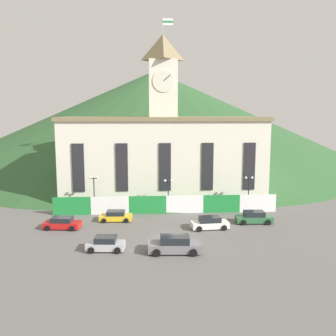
{
  "coord_description": "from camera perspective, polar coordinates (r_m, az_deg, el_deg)",
  "views": [
    {
      "loc": [
        -2.95,
        -39.89,
        13.93
      ],
      "look_at": [
        0.0,
        7.1,
        7.02
      ],
      "focal_mm": 40.0,
      "sensor_mm": 36.0,
      "label": 1
    }
  ],
  "objects": [
    {
      "name": "car_green_wagon",
      "position": [
        49.45,
        12.98,
        -7.36
      ],
      "size": [
        4.65,
        2.23,
        1.55
      ],
      "rotation": [
        0.0,
        0.0,
        -0.03
      ],
      "color": "#2D663D",
      "rests_on": "ground"
    },
    {
      "name": "car_white_taxi",
      "position": [
        46.18,
        6.39,
        -8.36
      ],
      "size": [
        4.65,
        2.46,
        1.5
      ],
      "rotation": [
        0.0,
        0.0,
        3.23
      ],
      "color": "white",
      "rests_on": "ground"
    },
    {
      "name": "street_lamp_far_right",
      "position": [
        52.85,
        0.03,
        -3.09
      ],
      "size": [
        1.26,
        0.36,
        4.71
      ],
      "color": "black",
      "rests_on": "ground"
    },
    {
      "name": "car_silver_hatch",
      "position": [
        39.5,
        -9.47,
        -11.35
      ],
      "size": [
        4.02,
        2.26,
        1.5
      ],
      "rotation": [
        0.0,
        0.0,
        3.06
      ],
      "color": "#B7B7BC",
      "rests_on": "ground"
    },
    {
      "name": "car_yellow_coupe",
      "position": [
        49.63,
        -7.95,
        -7.28
      ],
      "size": [
        4.27,
        2.26,
        1.35
      ],
      "rotation": [
        0.0,
        0.0,
        3.1
      ],
      "color": "yellow",
      "rests_on": "ground"
    },
    {
      "name": "banner_fence",
      "position": [
        52.56,
        -0.27,
        -5.6
      ],
      "size": [
        31.32,
        0.12,
        2.51
      ],
      "color": "#1E8438",
      "rests_on": "ground"
    },
    {
      "name": "street_lamp_right",
      "position": [
        54.76,
        12.21,
        -2.68
      ],
      "size": [
        1.26,
        0.36,
        5.0
      ],
      "color": "black",
      "rests_on": "ground"
    },
    {
      "name": "civic_building",
      "position": [
        60.59,
        -0.78,
        2.12
      ],
      "size": [
        32.0,
        12.55,
        28.45
      ],
      "color": "silver",
      "rests_on": "ground"
    },
    {
      "name": "ground_plane",
      "position": [
        42.35,
        0.61,
        -10.85
      ],
      "size": [
        160.0,
        160.0,
        0.0
      ],
      "primitive_type": "plane",
      "color": "#605E5B"
    },
    {
      "name": "street_lamp_left",
      "position": [
        53.16,
        -11.22,
        -2.77
      ],
      "size": [
        1.26,
        0.36,
        5.3
      ],
      "color": "black",
      "rests_on": "ground"
    },
    {
      "name": "car_red_sedan",
      "position": [
        47.72,
        -15.83,
        -8.11
      ],
      "size": [
        4.58,
        2.54,
        1.45
      ],
      "rotation": [
        0.0,
        0.0,
        3.02
      ],
      "color": "red",
      "rests_on": "ground"
    },
    {
      "name": "car_gray_pickup",
      "position": [
        38.37,
        1.03,
        -11.65
      ],
      "size": [
        5.4,
        2.59,
        1.75
      ],
      "rotation": [
        0.0,
        0.0,
        -0.05
      ],
      "color": "slate",
      "rests_on": "ground"
    },
    {
      "name": "hillside_backdrop",
      "position": [
        109.06,
        -2.06,
        7.81
      ],
      "size": [
        116.96,
        116.96,
        25.79
      ],
      "primitive_type": "cone",
      "color": "#2D562D",
      "rests_on": "ground"
    }
  ]
}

